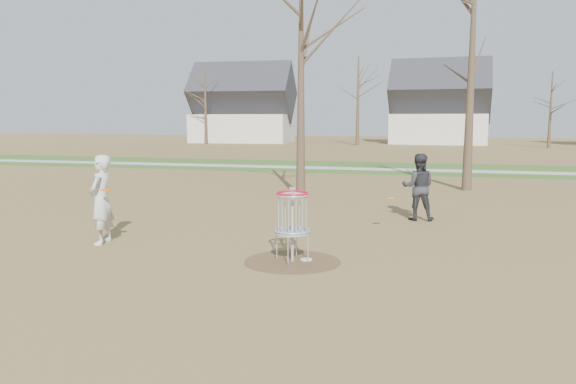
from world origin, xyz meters
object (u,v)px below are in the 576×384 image
object	(u,v)px
player_standing	(101,200)
disc_golf_basket	(292,213)
player_throwing	(418,187)
disc_grounded	(306,259)

from	to	relation	value
player_standing	disc_golf_basket	xyz separation A→B (m)	(4.28, -0.40, -0.03)
player_throwing	disc_golf_basket	bearing A→B (deg)	63.13
disc_golf_basket	disc_grounded	bearing A→B (deg)	34.06
player_standing	disc_golf_basket	bearing A→B (deg)	77.11
player_standing	disc_golf_basket	distance (m)	4.29
disc_grounded	disc_golf_basket	bearing A→B (deg)	-145.94
player_throwing	disc_grounded	world-z (taller)	player_throwing
disc_grounded	player_standing	bearing A→B (deg)	176.92
disc_grounded	disc_golf_basket	size ratio (longest dim) A/B	0.16
player_throwing	disc_grounded	size ratio (longest dim) A/B	7.94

